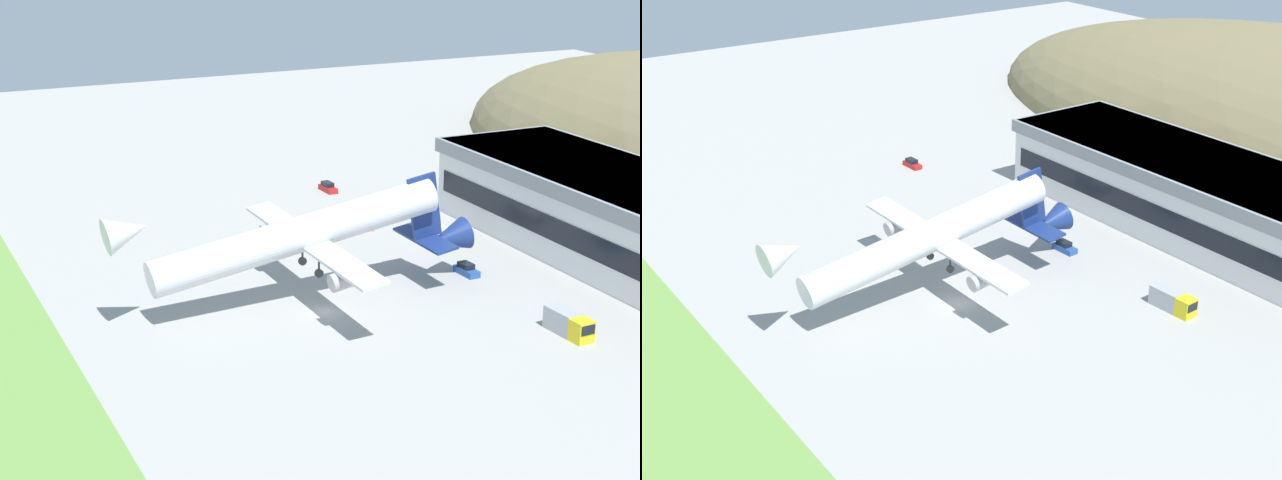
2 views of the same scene
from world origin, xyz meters
TOP-DOWN VIEW (x-y plane):
  - ground_plane at (0.00, 0.00)m, footprint 353.80×353.80m
  - cargo_airplane at (-4.57, -0.75)m, footprint 36.48×51.07m
  - service_car_0 at (-4.39, 24.20)m, footprint 4.32×1.99m
  - service_car_1 at (-51.79, 25.21)m, footprint 4.60×1.87m
  - fuel_truck at (19.04, 23.80)m, footprint 7.04×2.69m
  - box_truck at (-20.91, 28.11)m, footprint 8.29×2.41m
  - traffic_cone_0 at (-27.66, 21.60)m, footprint 0.52×0.52m

SIDE VIEW (x-z plane):
  - ground_plane at x=0.00m, z-range 0.00..0.00m
  - traffic_cone_0 at x=-27.66m, z-range -0.01..0.57m
  - service_car_0 at x=-4.39m, z-range -0.14..1.52m
  - service_car_1 at x=-51.79m, z-range -0.15..1.54m
  - box_truck at x=-20.91m, z-range -0.07..2.87m
  - fuel_truck at x=19.04m, z-range -0.02..2.85m
  - cargo_airplane at x=-4.57m, z-range 2.81..15.35m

